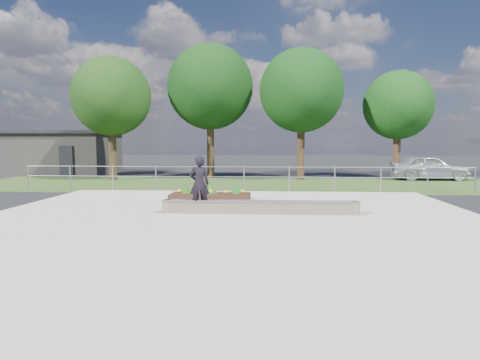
# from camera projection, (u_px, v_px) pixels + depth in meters

# --- Properties ---
(ground) EXTENTS (120.00, 120.00, 0.00)m
(ground) POSITION_uv_depth(u_px,v_px,m) (229.00, 225.00, 11.67)
(ground) COLOR black
(ground) RESTS_ON ground
(grass_verge) EXTENTS (30.00, 8.00, 0.02)m
(grass_verge) POSITION_uv_depth(u_px,v_px,m) (248.00, 184.00, 22.61)
(grass_verge) COLOR #2D441B
(grass_verge) RESTS_ON ground
(concrete_slab) EXTENTS (15.00, 15.00, 0.06)m
(concrete_slab) POSITION_uv_depth(u_px,v_px,m) (229.00, 224.00, 11.67)
(concrete_slab) COLOR #ADA699
(concrete_slab) RESTS_ON ground
(fence) EXTENTS (20.06, 0.06, 1.20)m
(fence) POSITION_uv_depth(u_px,v_px,m) (244.00, 175.00, 19.06)
(fence) COLOR #979AA0
(fence) RESTS_ON ground
(building) EXTENTS (8.40, 5.40, 3.00)m
(building) POSITION_uv_depth(u_px,v_px,m) (55.00, 152.00, 30.31)
(building) COLOR #292724
(building) RESTS_ON ground
(tree_far_left) EXTENTS (4.55, 4.55, 7.15)m
(tree_far_left) POSITION_uv_depth(u_px,v_px,m) (111.00, 97.00, 24.67)
(tree_far_left) COLOR black
(tree_far_left) RESTS_ON ground
(tree_mid_left) EXTENTS (5.25, 5.25, 8.25)m
(tree_mid_left) POSITION_uv_depth(u_px,v_px,m) (210.00, 87.00, 26.24)
(tree_mid_left) COLOR #321F14
(tree_mid_left) RESTS_ON ground
(tree_mid_right) EXTENTS (4.90, 4.90, 7.70)m
(tree_mid_right) POSITION_uv_depth(u_px,v_px,m) (301.00, 91.00, 24.93)
(tree_mid_right) COLOR black
(tree_mid_right) RESTS_ON ground
(tree_far_right) EXTENTS (4.20, 4.20, 6.60)m
(tree_far_right) POSITION_uv_depth(u_px,v_px,m) (398.00, 105.00, 26.11)
(tree_far_right) COLOR #332014
(tree_far_right) RESTS_ON ground
(grind_ledge) EXTENTS (6.00, 0.44, 0.43)m
(grind_ledge) POSITION_uv_depth(u_px,v_px,m) (260.00, 207.00, 13.13)
(grind_ledge) COLOR brown
(grind_ledge) RESTS_ON concrete_slab
(planter_bed) EXTENTS (3.00, 1.20, 0.61)m
(planter_bed) POSITION_uv_depth(u_px,v_px,m) (211.00, 195.00, 16.22)
(planter_bed) COLOR black
(planter_bed) RESTS_ON concrete_slab
(skateboarder) EXTENTS (0.80, 0.55, 1.77)m
(skateboarder) POSITION_uv_depth(u_px,v_px,m) (199.00, 184.00, 13.10)
(skateboarder) COLOR white
(skateboarder) RESTS_ON concrete_slab
(parked_car) EXTENTS (4.48, 1.97, 1.50)m
(parked_car) POSITION_uv_depth(u_px,v_px,m) (429.00, 167.00, 25.11)
(parked_car) COLOR #B1B6BB
(parked_car) RESTS_ON ground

